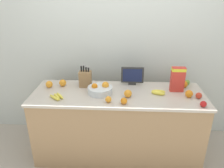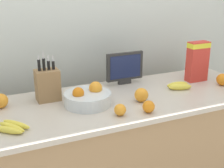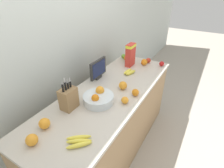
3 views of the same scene
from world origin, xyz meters
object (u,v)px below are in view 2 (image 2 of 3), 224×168
at_px(knife_block, 48,85).
at_px(apple_middle, 198,67).
at_px(banana_bunch_left, 12,127).
at_px(orange_front_left, 199,70).
at_px(cereal_box, 198,60).
at_px(orange_by_cereal, 141,95).
at_px(fruit_bowl, 88,98).
at_px(orange_front_center, 222,79).
at_px(orange_mid_right, 1,101).
at_px(orange_mid_left, 120,110).
at_px(small_monitor, 125,67).
at_px(orange_front_right, 149,107).
at_px(banana_bunch_right, 179,86).

distance_m(knife_block, apple_middle, 1.28).
distance_m(banana_bunch_left, orange_front_left, 1.53).
xyz_separation_m(cereal_box, orange_by_cereal, (-0.58, -0.19, -0.12)).
relative_size(fruit_bowl, orange_front_center, 3.38).
distance_m(orange_mid_right, orange_mid_left, 0.71).
relative_size(apple_middle, orange_front_left, 0.79).
bearing_deg(orange_front_center, apple_middle, 78.68).
height_order(small_monitor, orange_mid_left, small_monitor).
height_order(knife_block, orange_front_right, knife_block).
relative_size(banana_bunch_right, orange_mid_left, 2.56).
xyz_separation_m(small_monitor, cereal_box, (0.52, -0.15, 0.04)).
relative_size(banana_bunch_left, orange_front_center, 2.35).
bearing_deg(orange_mid_left, orange_mid_right, 146.87).
height_order(knife_block, orange_mid_left, knife_block).
relative_size(small_monitor, orange_mid_right, 3.21).
bearing_deg(orange_front_left, banana_bunch_right, -149.05).
distance_m(knife_block, small_monitor, 0.59).
xyz_separation_m(banana_bunch_right, orange_mid_right, (-1.16, 0.16, 0.02)).
xyz_separation_m(orange_by_cereal, orange_front_left, (0.69, 0.30, -0.00)).
bearing_deg(orange_front_right, apple_middle, 34.34).
height_order(knife_block, orange_mid_right, knife_block).
xyz_separation_m(banana_bunch_left, orange_front_left, (1.48, 0.37, 0.02)).
distance_m(orange_mid_right, orange_front_right, 0.87).
relative_size(knife_block, orange_front_right, 4.38).
height_order(small_monitor, apple_middle, small_monitor).
distance_m(orange_front_right, orange_front_left, 0.87).
bearing_deg(cereal_box, apple_middle, 47.09).
relative_size(small_monitor, apple_middle, 4.27).
xyz_separation_m(orange_mid_right, orange_front_left, (1.50, 0.04, -0.00)).
bearing_deg(orange_front_right, banana_bunch_right, 33.15).
distance_m(knife_block, fruit_bowl, 0.27).
distance_m(small_monitor, banana_bunch_left, 0.95).
relative_size(orange_by_cereal, orange_mid_left, 1.28).
bearing_deg(orange_mid_right, small_monitor, 5.90).
bearing_deg(knife_block, banana_bunch_left, -129.02).
height_order(orange_mid_right, orange_front_center, orange_mid_right).
relative_size(knife_block, orange_mid_right, 3.61).
distance_m(knife_block, orange_by_cereal, 0.59).
distance_m(banana_bunch_left, orange_front_right, 0.75).
bearing_deg(orange_front_right, cereal_box, 29.84).
bearing_deg(cereal_box, fruit_bowl, -173.35).
xyz_separation_m(banana_bunch_left, apple_middle, (1.54, 0.45, 0.02)).
relative_size(orange_mid_right, orange_front_left, 1.05).
distance_m(orange_front_center, orange_mid_left, 0.91).
relative_size(orange_mid_left, orange_front_left, 0.82).
xyz_separation_m(cereal_box, banana_bunch_right, (-0.23, -0.10, -0.14)).
bearing_deg(knife_block, apple_middle, 5.18).
bearing_deg(orange_by_cereal, orange_mid_left, -147.98).
height_order(fruit_bowl, orange_mid_right, fruit_bowl).
height_order(banana_bunch_right, orange_mid_left, orange_mid_left).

